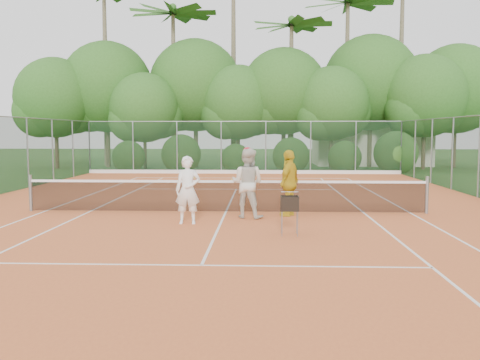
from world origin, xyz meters
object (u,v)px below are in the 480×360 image
(player_white, at_px, (188,190))
(player_center_grp, at_px, (247,183))
(player_yellow, at_px, (289,183))
(ball_hopper, at_px, (290,204))

(player_white, relative_size, player_center_grp, 0.90)
(player_yellow, bearing_deg, player_center_grp, -45.46)
(player_white, distance_m, ball_hopper, 2.96)
(player_white, relative_size, player_yellow, 0.94)
(player_center_grp, relative_size, player_yellow, 1.05)
(player_white, height_order, player_yellow, player_yellow)
(player_white, relative_size, ball_hopper, 1.94)
(player_white, bearing_deg, ball_hopper, -30.78)
(player_center_grp, xyz_separation_m, ball_hopper, (1.05, -2.47, -0.25))
(ball_hopper, bearing_deg, player_center_grp, 110.24)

